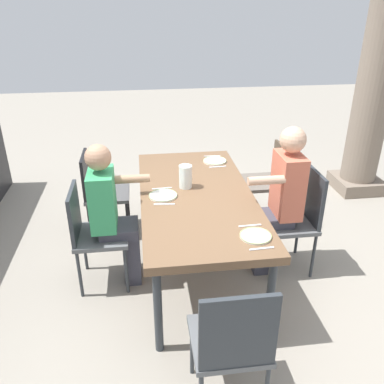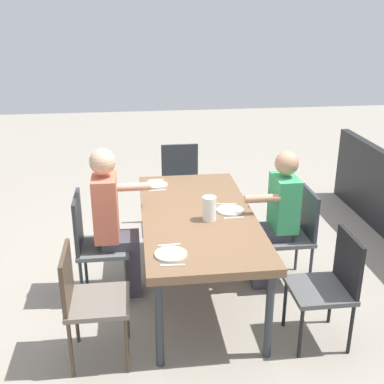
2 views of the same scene
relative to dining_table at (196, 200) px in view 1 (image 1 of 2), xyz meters
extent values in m
plane|color=gray|center=(0.00, 0.00, -0.71)|extent=(16.00, 16.00, 0.00)
cube|color=brown|center=(0.00, 0.00, 0.03)|extent=(2.00, 0.95, 0.06)
cylinder|color=#2D3338|center=(-0.92, 0.39, -0.36)|extent=(0.06, 0.06, 0.71)
cylinder|color=#2D3338|center=(0.92, 0.39, -0.36)|extent=(0.06, 0.06, 0.71)
cylinder|color=#2D3338|center=(-0.92, -0.39, -0.36)|extent=(0.06, 0.06, 0.71)
cylinder|color=#2D3338|center=(0.92, -0.39, -0.36)|extent=(0.06, 0.06, 0.71)
cube|color=#6A6158|center=(-0.78, 0.81, -0.23)|extent=(0.44, 0.44, 0.04)
cube|color=#473828|center=(-0.78, 1.01, -0.03)|extent=(0.42, 0.03, 0.41)
cylinder|color=#473828|center=(-0.97, 0.62, -0.48)|extent=(0.03, 0.03, 0.45)
cylinder|color=#473828|center=(-0.59, 0.62, -0.48)|extent=(0.03, 0.03, 0.45)
cylinder|color=#473828|center=(-0.97, 1.00, -0.48)|extent=(0.03, 0.03, 0.45)
cylinder|color=#473828|center=(-0.59, 1.00, -0.48)|extent=(0.03, 0.03, 0.45)
cube|color=#4F4F50|center=(-0.78, -0.81, -0.27)|extent=(0.44, 0.44, 0.04)
cube|color=black|center=(-0.78, -1.01, -0.05)|extent=(0.42, 0.03, 0.44)
cylinder|color=black|center=(-0.59, -0.62, -0.50)|extent=(0.03, 0.03, 0.42)
cylinder|color=black|center=(-0.97, -0.62, -0.50)|extent=(0.03, 0.03, 0.42)
cylinder|color=black|center=(-0.59, -1.00, -0.50)|extent=(0.03, 0.03, 0.42)
cylinder|color=black|center=(-0.97, -1.00, -0.50)|extent=(0.03, 0.03, 0.42)
cube|color=#5B5E61|center=(0.07, 0.81, -0.25)|extent=(0.44, 0.44, 0.04)
cube|color=#2D3338|center=(0.07, 1.01, 0.00)|extent=(0.42, 0.03, 0.49)
cylinder|color=#2D3338|center=(-0.12, 0.62, -0.49)|extent=(0.03, 0.03, 0.44)
cylinder|color=#2D3338|center=(0.26, 0.62, -0.49)|extent=(0.03, 0.03, 0.44)
cylinder|color=#2D3338|center=(-0.12, 1.00, -0.49)|extent=(0.03, 0.03, 0.44)
cylinder|color=#2D3338|center=(0.26, 1.00, -0.49)|extent=(0.03, 0.03, 0.44)
cube|color=#5B5E61|center=(0.07, -0.81, -0.25)|extent=(0.44, 0.44, 0.04)
cube|color=#2D3338|center=(0.07, -1.01, -0.03)|extent=(0.42, 0.03, 0.44)
cylinder|color=#2D3338|center=(0.26, -0.62, -0.49)|extent=(0.03, 0.03, 0.44)
cylinder|color=#2D3338|center=(-0.12, -0.62, -0.49)|extent=(0.03, 0.03, 0.44)
cylinder|color=#2D3338|center=(0.26, -1.00, -0.49)|extent=(0.03, 0.03, 0.44)
cylinder|color=#2D3338|center=(-0.12, -1.00, -0.49)|extent=(0.03, 0.03, 0.44)
cube|color=#5B5E61|center=(1.34, 0.00, -0.24)|extent=(0.44, 0.44, 0.04)
cube|color=#2D3338|center=(1.54, 0.00, 0.00)|extent=(0.03, 0.42, 0.49)
cylinder|color=#2D3338|center=(1.15, 0.19, -0.49)|extent=(0.03, 0.03, 0.44)
cylinder|color=#2D3338|center=(1.15, -0.19, -0.49)|extent=(0.03, 0.03, 0.44)
cube|color=#3F3F4C|center=(0.07, 0.57, -0.48)|extent=(0.24, 0.14, 0.46)
cube|color=#3F3F4C|center=(0.07, 0.66, -0.20)|extent=(0.28, 0.32, 0.10)
cube|color=#CC664C|center=(0.07, 0.77, 0.13)|extent=(0.34, 0.20, 0.55)
sphere|color=tan|center=(0.07, 0.77, 0.53)|extent=(0.22, 0.22, 0.22)
cylinder|color=tan|center=(0.21, 0.53, 0.25)|extent=(0.07, 0.30, 0.07)
cube|color=#3F3F4C|center=(0.07, -0.58, -0.48)|extent=(0.24, 0.14, 0.46)
cube|color=#3F3F4C|center=(0.07, -0.67, -0.20)|extent=(0.28, 0.32, 0.10)
cube|color=#389E60|center=(0.07, -0.78, 0.09)|extent=(0.34, 0.20, 0.48)
sphere|color=tan|center=(0.07, -0.78, 0.46)|extent=(0.21, 0.21, 0.21)
cylinder|color=tan|center=(-0.07, -0.54, 0.20)|extent=(0.07, 0.30, 0.07)
cube|color=gray|center=(-1.42, 2.31, -0.63)|extent=(0.56, 0.56, 0.16)
cylinder|color=gray|center=(-1.42, 2.31, 0.78)|extent=(0.43, 0.43, 2.65)
cylinder|color=white|center=(-0.70, 0.29, 0.07)|extent=(0.23, 0.23, 0.01)
torus|color=#A4C786|center=(-0.70, 0.29, 0.07)|extent=(0.24, 0.24, 0.01)
cube|color=silver|center=(-0.85, 0.29, 0.06)|extent=(0.03, 0.17, 0.01)
cube|color=silver|center=(-0.55, 0.29, 0.06)|extent=(0.03, 0.17, 0.01)
cylinder|color=white|center=(0.02, -0.28, 0.07)|extent=(0.24, 0.24, 0.01)
torus|color=#A4C786|center=(0.02, -0.28, 0.07)|extent=(0.24, 0.24, 0.01)
cube|color=silver|center=(-0.13, -0.28, 0.06)|extent=(0.02, 0.17, 0.01)
cube|color=silver|center=(0.17, -0.28, 0.06)|extent=(0.03, 0.17, 0.01)
cylinder|color=silver|center=(0.73, 0.31, 0.07)|extent=(0.22, 0.22, 0.01)
torus|color=#A0BE77|center=(0.73, 0.31, 0.07)|extent=(0.22, 0.22, 0.01)
cube|color=silver|center=(0.58, 0.31, 0.06)|extent=(0.02, 0.17, 0.01)
cube|color=silver|center=(0.88, 0.31, 0.06)|extent=(0.02, 0.17, 0.01)
cylinder|color=white|center=(-0.14, -0.08, 0.16)|extent=(0.11, 0.11, 0.20)
cylinder|color=#EFEAC6|center=(-0.14, -0.08, 0.13)|extent=(0.10, 0.10, 0.13)
camera|label=1|loc=(3.04, -0.44, 1.57)|focal=37.83mm
camera|label=2|loc=(-3.75, 0.51, 1.73)|focal=45.47mm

